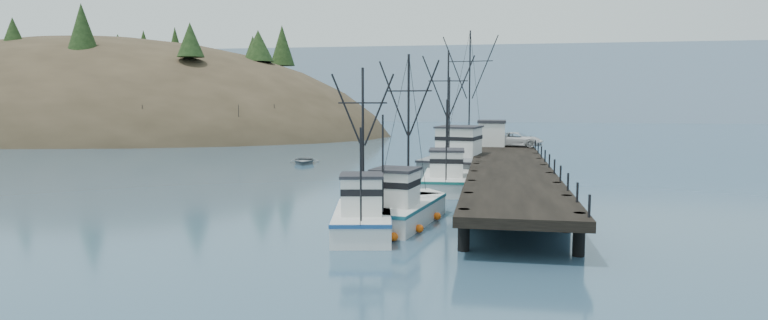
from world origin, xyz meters
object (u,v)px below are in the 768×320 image
work_vessel (465,160)px  motorboat (304,164)px  trawler_far (447,179)px  trawler_mid (363,217)px  pier_shed (491,133)px  pier (510,168)px  trawler_near (403,208)px  pickup_truck (517,139)px

work_vessel → motorboat: work_vessel is taller
trawler_far → work_vessel: work_vessel is taller
trawler_mid → pier_shed: 35.68m
pier → trawler_mid: (-8.12, -16.97, -0.87)m
trawler_near → trawler_far: 13.36m
trawler_near → motorboat: 32.88m
motorboat → pier: bearing=-48.4°
trawler_mid → pickup_truck: trawler_mid is taller
trawler_near → pickup_truck: 32.53m
motorboat → pickup_truck: bearing=-7.6°
work_vessel → pier: bearing=-68.5°
trawler_near → motorboat: size_ratio=2.14×
trawler_mid → pier_shed: size_ratio=2.86×
work_vessel → pickup_truck: bearing=55.1°
work_vessel → trawler_mid: bearing=-98.7°
trawler_near → pickup_truck: bearing=76.5°
trawler_near → pier: bearing=65.6°
trawler_mid → work_vessel: (4.14, 27.07, 0.41)m
pickup_truck → motorboat: 23.30m
trawler_far → motorboat: size_ratio=2.41×
trawler_near → pier_shed: trawler_near is taller
trawler_near → trawler_mid: 3.41m
pickup_truck → trawler_mid: bearing=175.7°
pier → work_vessel: 10.88m
pier_shed → motorboat: (-20.29, -3.02, -3.42)m
work_vessel → pier_shed: bearing=72.5°
trawler_mid → motorboat: bearing=113.2°
work_vessel → pier_shed: size_ratio=5.36×
trawler_mid → work_vessel: 27.39m
pier → work_vessel: (-3.99, 10.11, -0.46)m
trawler_far → work_vessel: (0.87, 10.88, 0.41)m
pier → pickup_truck: (1.20, 17.53, 1.08)m
work_vessel → pier_shed: work_vessel is taller
trawler_near → pier_shed: size_ratio=3.14×
pier → pickup_truck: bearing=86.1°
trawler_near → trawler_far: bearing=83.5°
trawler_far → motorboat: bearing=137.1°
trawler_far → work_vessel: bearing=85.4°
trawler_far → pickup_truck: (6.06, 18.30, 1.95)m
pier_shed → pier: bearing=-85.2°
pier_shed → pickup_truck: size_ratio=0.58×
work_vessel → pier_shed: (2.49, 7.89, 2.19)m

